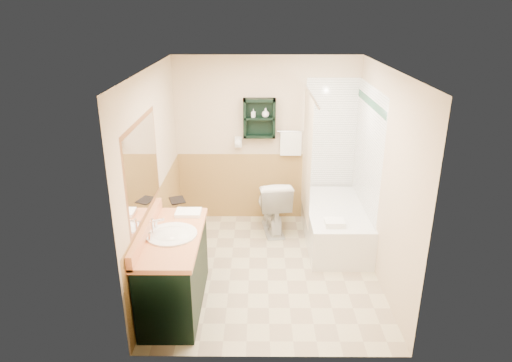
% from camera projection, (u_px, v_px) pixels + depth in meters
% --- Properties ---
extents(floor, '(3.00, 3.00, 0.00)m').
position_uv_depth(floor, '(267.00, 269.00, 5.60)').
color(floor, '#C6BA90').
rests_on(floor, ground).
extents(back_wall, '(2.60, 0.04, 2.40)m').
position_uv_depth(back_wall, '(266.00, 140.00, 6.58)').
color(back_wall, beige).
rests_on(back_wall, ground).
extents(left_wall, '(0.04, 3.00, 2.40)m').
position_uv_depth(left_wall, '(152.00, 177.00, 5.17)').
color(left_wall, beige).
rests_on(left_wall, ground).
extents(right_wall, '(0.04, 3.00, 2.40)m').
position_uv_depth(right_wall, '(385.00, 178.00, 5.16)').
color(right_wall, beige).
rests_on(right_wall, ground).
extents(ceiling, '(2.60, 3.00, 0.04)m').
position_uv_depth(ceiling, '(270.00, 67.00, 4.72)').
color(ceiling, white).
rests_on(ceiling, back_wall).
extents(wainscot_left, '(2.98, 2.98, 1.00)m').
position_uv_depth(wainscot_left, '(160.00, 232.00, 5.42)').
color(wainscot_left, tan).
rests_on(wainscot_left, left_wall).
extents(wainscot_back, '(2.58, 2.58, 1.00)m').
position_uv_depth(wainscot_back, '(266.00, 186.00, 6.80)').
color(wainscot_back, tan).
rests_on(wainscot_back, back_wall).
extents(mirror_frame, '(1.30, 1.30, 1.00)m').
position_uv_depth(mirror_frame, '(143.00, 168.00, 4.55)').
color(mirror_frame, brown).
rests_on(mirror_frame, left_wall).
extents(mirror_glass, '(1.20, 1.20, 0.90)m').
position_uv_depth(mirror_glass, '(143.00, 168.00, 4.55)').
color(mirror_glass, white).
rests_on(mirror_glass, left_wall).
extents(tile_right, '(1.50, 1.50, 2.10)m').
position_uv_depth(tile_right, '(366.00, 168.00, 5.91)').
color(tile_right, white).
rests_on(tile_right, right_wall).
extents(tile_back, '(0.95, 0.95, 2.10)m').
position_uv_depth(tile_back, '(337.00, 151.00, 6.59)').
color(tile_back, white).
rests_on(tile_back, back_wall).
extents(tile_accent, '(1.50, 1.50, 0.10)m').
position_uv_depth(tile_accent, '(371.00, 103.00, 5.60)').
color(tile_accent, '#154B2F').
rests_on(tile_accent, right_wall).
extents(wall_shelf, '(0.45, 0.15, 0.55)m').
position_uv_depth(wall_shelf, '(259.00, 118.00, 6.35)').
color(wall_shelf, black).
rests_on(wall_shelf, back_wall).
extents(hair_dryer, '(0.10, 0.24, 0.18)m').
position_uv_depth(hair_dryer, '(238.00, 142.00, 6.50)').
color(hair_dryer, white).
rests_on(hair_dryer, back_wall).
extents(towel_bar, '(0.40, 0.06, 0.40)m').
position_uv_depth(towel_bar, '(291.00, 131.00, 6.46)').
color(towel_bar, white).
rests_on(towel_bar, back_wall).
extents(curtain_rod, '(0.03, 1.60, 0.03)m').
position_uv_depth(curtain_rod, '(311.00, 95.00, 5.57)').
color(curtain_rod, silver).
rests_on(curtain_rod, back_wall).
extents(shower_curtain, '(1.05, 1.05, 1.70)m').
position_uv_depth(shower_curtain, '(307.00, 156.00, 6.04)').
color(shower_curtain, beige).
rests_on(shower_curtain, curtain_rod).
extents(vanity, '(0.59, 1.33, 0.84)m').
position_uv_depth(vanity, '(174.00, 271.00, 4.78)').
color(vanity, black).
rests_on(vanity, ground).
extents(bathtub, '(0.77, 1.50, 0.52)m').
position_uv_depth(bathtub, '(335.00, 225.00, 6.13)').
color(bathtub, white).
rests_on(bathtub, ground).
extents(toilet, '(0.55, 0.85, 0.78)m').
position_uv_depth(toilet, '(273.00, 205.00, 6.42)').
color(toilet, white).
rests_on(toilet, ground).
extents(counter_towel, '(0.28, 0.22, 0.04)m').
position_uv_depth(counter_towel, '(188.00, 213.00, 5.08)').
color(counter_towel, white).
rests_on(counter_towel, vanity).
extents(vanity_book, '(0.17, 0.08, 0.23)m').
position_uv_depth(vanity_book, '(169.00, 193.00, 5.36)').
color(vanity_book, black).
rests_on(vanity_book, vanity).
extents(tub_towel, '(0.24, 0.20, 0.07)m').
position_uv_depth(tub_towel, '(335.00, 223.00, 5.54)').
color(tub_towel, white).
rests_on(tub_towel, bathtub).
extents(soap_bottle_a, '(0.08, 0.12, 0.05)m').
position_uv_depth(soap_bottle_a, '(253.00, 115.00, 6.33)').
color(soap_bottle_a, white).
rests_on(soap_bottle_a, wall_shelf).
extents(soap_bottle_b, '(0.13, 0.15, 0.10)m').
position_uv_depth(soap_bottle_b, '(265.00, 114.00, 6.32)').
color(soap_bottle_b, white).
rests_on(soap_bottle_b, wall_shelf).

